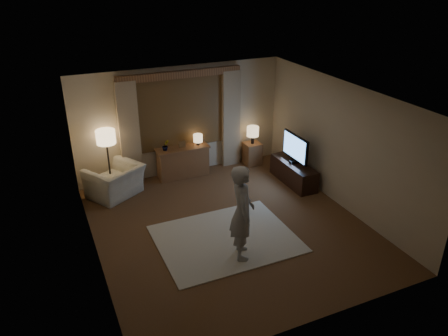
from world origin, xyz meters
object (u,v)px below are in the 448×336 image
sideboard (183,162)px  person (242,212)px  tv_stand (293,173)px  armchair (115,181)px  side_table (252,154)px

sideboard → person: (-0.12, -3.43, 0.53)m
tv_stand → armchair: bearing=164.9°
armchair → person: (1.56, -3.10, 0.53)m
armchair → tv_stand: armchair is taller
side_table → person: (-1.95, -3.38, 0.60)m
side_table → person: person is taller
tv_stand → person: 3.18m
side_table → tv_stand: size_ratio=0.40×
sideboard → person: 3.47m
tv_stand → person: size_ratio=0.82×
tv_stand → side_table: bearing=106.5°
sideboard → tv_stand: 2.62m
sideboard → armchair: sideboard is taller
side_table → armchair: bearing=-175.5°
person → sideboard: bearing=16.7°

